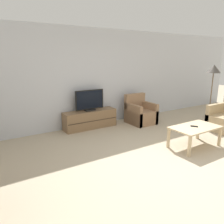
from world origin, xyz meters
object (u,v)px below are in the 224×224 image
(tv, at_px, (90,101))
(floor_lamp, at_px, (214,72))
(tv_stand, at_px, (90,119))
(armchair, at_px, (140,114))
(remote, at_px, (194,126))
(coffee_table, at_px, (195,129))

(tv, distance_m, floor_lamp, 3.53)
(tv_stand, xyz_separation_m, floor_lamp, (3.07, -1.57, 1.26))
(armchair, xyz_separation_m, remote, (-0.18, -2.03, 0.19))
(armchair, relative_size, coffee_table, 0.78)
(tv, distance_m, armchair, 1.60)
(armchair, height_order, remote, armchair)
(tv, xyz_separation_m, floor_lamp, (3.07, -1.56, 0.75))
(tv_stand, relative_size, coffee_table, 1.36)
(tv_stand, xyz_separation_m, tv, (0.00, -0.00, 0.51))
(tv, bearing_deg, remote, -61.59)
(tv, height_order, armchair, tv)
(floor_lamp, bearing_deg, tv_stand, 152.99)
(tv_stand, distance_m, tv, 0.51)
(coffee_table, height_order, remote, remote)
(tv, relative_size, remote, 5.66)
(remote, bearing_deg, armchair, 51.32)
(coffee_table, relative_size, floor_lamp, 0.64)
(tv, xyz_separation_m, coffee_table, (1.32, -2.41, -0.36))
(tv, distance_m, coffee_table, 2.77)
(tv, bearing_deg, tv_stand, 90.00)
(tv_stand, xyz_separation_m, armchair, (1.48, -0.37, 0.03))
(armchair, bearing_deg, coffee_table, -94.40)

